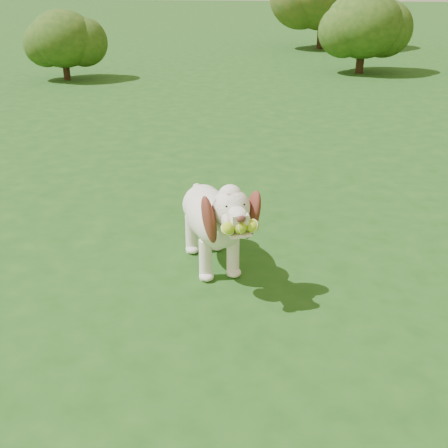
# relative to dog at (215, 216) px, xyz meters

# --- Properties ---
(ground) EXTENTS (80.00, 80.00, 0.00)m
(ground) POSITION_rel_dog_xyz_m (0.41, -0.47, -0.37)
(ground) COLOR #1A4714
(ground) RESTS_ON ground
(dog) EXTENTS (0.67, 1.03, 0.70)m
(dog) POSITION_rel_dog_xyz_m (0.00, 0.00, 0.00)
(dog) COLOR white
(dog) RESTS_ON ground
(shrub_a) EXTENTS (1.17, 1.17, 1.21)m
(shrub_a) POSITION_rel_dog_xyz_m (-3.83, 6.64, 0.34)
(shrub_a) COLOR #382314
(shrub_a) RESTS_ON ground
(shrub_c) EXTENTS (1.46, 1.46, 1.51)m
(shrub_c) POSITION_rel_dog_xyz_m (1.46, 8.22, 0.51)
(shrub_c) COLOR #382314
(shrub_c) RESTS_ON ground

